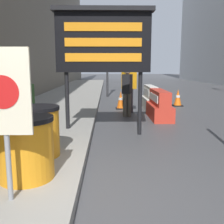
% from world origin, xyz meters
% --- Properties ---
extents(ground_plane, '(120.00, 120.00, 0.00)m').
position_xyz_m(ground_plane, '(0.00, 0.00, 0.00)').
color(ground_plane, '#474749').
extents(barrel_drum_foreground, '(0.77, 0.77, 0.86)m').
position_xyz_m(barrel_drum_foreground, '(-0.73, 0.38, 0.60)').
color(barrel_drum_foreground, orange).
rests_on(barrel_drum_foreground, sidewalk_left).
extents(barrel_drum_middle, '(0.77, 0.77, 0.86)m').
position_xyz_m(barrel_drum_middle, '(-0.82, 1.31, 0.60)').
color(barrel_drum_middle, orange).
rests_on(barrel_drum_middle, sidewalk_left).
extents(warning_sign, '(0.60, 0.08, 1.72)m').
position_xyz_m(warning_sign, '(-0.74, -0.24, 1.31)').
color(warning_sign, gray).
rests_on(warning_sign, sidewalk_left).
extents(message_board, '(2.36, 0.36, 3.04)m').
position_xyz_m(message_board, '(0.29, 3.33, 2.26)').
color(message_board, black).
rests_on(message_board, ground_plane).
extents(jersey_barrier_red_striped, '(0.63, 1.73, 0.93)m').
position_xyz_m(jersey_barrier_red_striped, '(2.09, 5.39, 0.41)').
color(jersey_barrier_red_striped, red).
rests_on(jersey_barrier_red_striped, ground_plane).
extents(jersey_barrier_white, '(0.51, 1.65, 0.95)m').
position_xyz_m(jersey_barrier_white, '(2.09, 7.25, 0.42)').
color(jersey_barrier_white, silver).
rests_on(jersey_barrier_white, ground_plane).
extents(traffic_cone_near, '(0.41, 0.41, 0.73)m').
position_xyz_m(traffic_cone_near, '(3.44, 8.16, 0.36)').
color(traffic_cone_near, black).
rests_on(traffic_cone_near, ground_plane).
extents(traffic_cone_mid, '(0.40, 0.40, 0.72)m').
position_xyz_m(traffic_cone_mid, '(2.67, 7.23, 0.35)').
color(traffic_cone_mid, black).
rests_on(traffic_cone_mid, ground_plane).
extents(traffic_cone_far, '(0.40, 0.40, 0.72)m').
position_xyz_m(traffic_cone_far, '(0.93, 7.41, 0.35)').
color(traffic_cone_far, black).
rests_on(traffic_cone_far, ground_plane).
extents(traffic_light_near_curb, '(0.28, 0.44, 4.39)m').
position_xyz_m(traffic_light_near_curb, '(0.39, 11.70, 3.16)').
color(traffic_light_near_curb, '#2D2D30').
rests_on(traffic_light_near_curb, ground_plane).
extents(pedestrian_worker, '(0.39, 0.50, 1.66)m').
position_xyz_m(pedestrian_worker, '(1.05, 5.72, 0.98)').
color(pedestrian_worker, '#514C42').
rests_on(pedestrian_worker, ground_plane).
extents(pedestrian_passerby, '(0.56, 0.50, 1.83)m').
position_xyz_m(pedestrian_passerby, '(1.18, 6.49, 1.08)').
color(pedestrian_passerby, '#333338').
rests_on(pedestrian_passerby, ground_plane).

